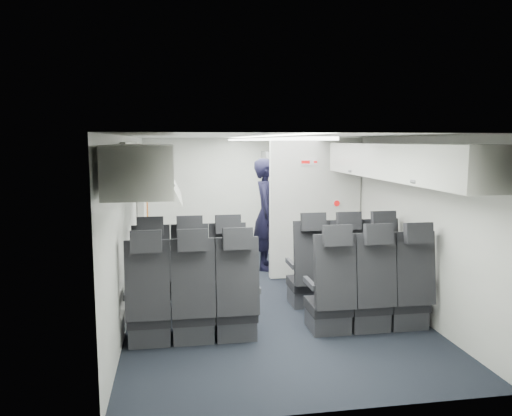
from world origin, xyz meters
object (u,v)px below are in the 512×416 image
object	(u,v)px
galley_unit	(285,201)
carry_on_bag	(151,165)
flight_attendant	(267,214)
seat_row_front	(268,277)
seat_row_mid	(284,299)
boarding_door	(143,213)

from	to	relation	value
galley_unit	carry_on_bag	world-z (taller)	galley_unit
flight_attendant	carry_on_bag	distance (m)	2.52
seat_row_front	seat_row_mid	world-z (taller)	same
galley_unit	boarding_door	distance (m)	2.84
seat_row_mid	flight_attendant	distance (m)	2.93
seat_row_front	galley_unit	bearing A→B (deg)	73.72
boarding_door	flight_attendant	distance (m)	2.00
seat_row_mid	flight_attendant	xyz separation A→B (m)	(0.35, 2.87, 0.50)
seat_row_front	boarding_door	world-z (taller)	boarding_door
carry_on_bag	seat_row_mid	bearing A→B (deg)	-22.93
boarding_door	flight_attendant	world-z (taller)	boarding_door
seat_row_front	boarding_door	distance (m)	2.71
seat_row_mid	flight_attendant	size ratio (longest dim) A/B	1.84
seat_row_mid	seat_row_front	bearing A→B (deg)	90.00
seat_row_front	seat_row_mid	xyz separation A→B (m)	(0.00, -0.90, 0.00)
galley_unit	carry_on_bag	bearing A→B (deg)	-129.67
seat_row_front	galley_unit	world-z (taller)	galley_unit
galley_unit	boarding_door	size ratio (longest dim) A/B	1.02
galley_unit	carry_on_bag	size ratio (longest dim) A/B	5.32
boarding_door	carry_on_bag	distance (m)	1.89
boarding_door	flight_attendant	xyz separation A→B (m)	(1.99, -0.12, -0.05)
galley_unit	flight_attendant	xyz separation A→B (m)	(-0.60, -1.29, -0.04)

